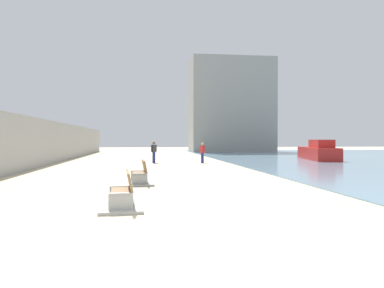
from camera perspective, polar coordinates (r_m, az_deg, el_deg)
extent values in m
plane|color=#C6B793|center=(26.02, -6.39, -3.30)|extent=(120.00, 120.00, 0.00)
cube|color=#9E9E99|center=(26.90, -22.58, 0.18)|extent=(0.80, 64.00, 3.18)
cube|color=#9E9E99|center=(9.55, -10.75, -8.77)|extent=(0.61, 0.24, 0.50)
cube|color=#9E9E99|center=(10.93, -10.82, -7.56)|extent=(0.61, 0.24, 0.50)
cube|color=olive|center=(10.21, -10.79, -7.00)|extent=(0.61, 1.63, 0.06)
cube|color=olive|center=(10.18, -9.49, -5.44)|extent=(0.27, 1.61, 0.50)
cube|color=#9E9E99|center=(10.27, -10.79, -9.27)|extent=(1.24, 2.17, 0.08)
cube|color=#9E9E99|center=(14.80, -7.96, -5.39)|extent=(0.61, 0.24, 0.50)
cube|color=#9E9E99|center=(16.20, -8.20, -4.86)|extent=(0.61, 0.24, 0.50)
cube|color=olive|center=(15.48, -8.09, -4.37)|extent=(0.60, 1.63, 0.06)
cube|color=olive|center=(15.47, -7.23, -3.33)|extent=(0.26, 1.61, 0.50)
cube|color=#9E9E99|center=(15.52, -8.08, -5.87)|extent=(1.22, 2.16, 0.08)
cylinder|color=navy|center=(28.70, 1.49, -2.14)|extent=(0.12, 0.12, 0.78)
cylinder|color=navy|center=(28.62, 1.69, -2.15)|extent=(0.12, 0.12, 0.78)
cube|color=#B22D33|center=(28.63, 1.59, -0.81)|extent=(0.34, 0.36, 0.55)
sphere|color=tan|center=(28.63, 1.59, 0.02)|extent=(0.21, 0.21, 0.21)
cylinder|color=#B22D33|center=(28.78, 1.26, -0.74)|extent=(0.09, 0.09, 0.50)
cylinder|color=#B22D33|center=(28.49, 1.92, -0.76)|extent=(0.09, 0.09, 0.50)
cylinder|color=navy|center=(28.83, -5.92, -2.09)|extent=(0.12, 0.12, 0.82)
cylinder|color=navy|center=(28.91, -5.71, -2.08)|extent=(0.12, 0.12, 0.82)
cube|color=#333338|center=(28.84, -5.82, -0.70)|extent=(0.37, 0.33, 0.58)
sphere|color=brown|center=(28.84, -5.82, 0.16)|extent=(0.22, 0.22, 0.22)
cylinder|color=#333338|center=(28.71, -6.17, -0.65)|extent=(0.09, 0.09, 0.52)
cylinder|color=#333338|center=(28.97, -5.47, -0.63)|extent=(0.09, 0.09, 0.52)
cube|color=red|center=(35.17, 18.55, -1.35)|extent=(3.56, 8.21, 1.07)
cube|color=red|center=(33.99, 19.04, 0.06)|extent=(2.06, 3.72, 0.68)
cube|color=gray|center=(55.65, 5.98, 5.83)|extent=(12.00, 6.00, 13.57)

